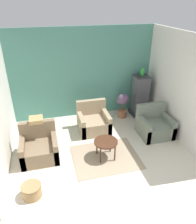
# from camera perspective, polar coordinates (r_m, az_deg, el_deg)

# --- Properties ---
(ground_plane) EXTENTS (20.00, 20.00, 0.00)m
(ground_plane) POSITION_cam_1_polar(r_m,az_deg,el_deg) (4.67, 5.95, -21.02)
(ground_plane) COLOR beige
(ground_plane) RESTS_ON ground
(wall_back_accent) EXTENTS (4.55, 0.06, 2.80)m
(wall_back_accent) POSITION_cam_1_polar(r_m,az_deg,el_deg) (6.90, -3.87, 9.94)
(wall_back_accent) COLOR #4C897A
(wall_back_accent) RESTS_ON ground_plane
(wall_right) EXTENTS (0.06, 3.59, 2.80)m
(wall_right) POSITION_cam_1_polar(r_m,az_deg,el_deg) (6.15, 20.79, 5.92)
(wall_right) COLOR silver
(wall_right) RESTS_ON ground_plane
(area_rug) EXTENTS (1.60, 1.29, 0.01)m
(area_rug) POSITION_cam_1_polar(r_m,az_deg,el_deg) (5.51, 1.98, -11.63)
(area_rug) COLOR gray
(area_rug) RESTS_ON ground_plane
(coffee_table) EXTENTS (0.57, 0.57, 0.48)m
(coffee_table) POSITION_cam_1_polar(r_m,az_deg,el_deg) (5.25, 2.05, -8.11)
(coffee_table) COLOR #472819
(coffee_table) RESTS_ON ground_plane
(armchair_left) EXTENTS (0.87, 0.82, 0.84)m
(armchair_left) POSITION_cam_1_polar(r_m,az_deg,el_deg) (5.54, -15.04, -9.06)
(armchair_left) COLOR #7A664C
(armchair_left) RESTS_ON ground_plane
(armchair_right) EXTENTS (0.87, 0.82, 0.84)m
(armchair_right) POSITION_cam_1_polar(r_m,az_deg,el_deg) (6.41, 14.51, -3.56)
(armchair_right) COLOR slate
(armchair_right) RESTS_ON ground_plane
(armchair_middle) EXTENTS (0.87, 0.82, 0.84)m
(armchair_middle) POSITION_cam_1_polar(r_m,az_deg,el_deg) (6.40, -1.17, -2.62)
(armchair_middle) COLOR #9E896B
(armchair_middle) RESTS_ON ground_plane
(birdcage) EXTENTS (0.56, 0.56, 1.33)m
(birdcage) POSITION_cam_1_polar(r_m,az_deg,el_deg) (7.28, 10.92, 4.08)
(birdcage) COLOR #353539
(birdcage) RESTS_ON ground_plane
(parrot) EXTENTS (0.12, 0.22, 0.27)m
(parrot) POSITION_cam_1_polar(r_m,az_deg,el_deg) (7.00, 11.51, 10.18)
(parrot) COLOR green
(parrot) RESTS_ON birdcage
(potted_plant) EXTENTS (0.38, 0.34, 0.81)m
(potted_plant) POSITION_cam_1_polar(r_m,az_deg,el_deg) (7.06, 6.49, 2.32)
(potted_plant) COLOR brown
(potted_plant) RESTS_ON ground_plane
(wicker_basket) EXTENTS (0.39, 0.39, 0.27)m
(wicker_basket) POSITION_cam_1_polar(r_m,az_deg,el_deg) (4.72, -16.93, -19.04)
(wicker_basket) COLOR #A37F51
(wicker_basket) RESTS_ON ground_plane
(throw_pillow) EXTENTS (0.32, 0.32, 0.10)m
(throw_pillow) POSITION_cam_1_polar(r_m,az_deg,el_deg) (5.46, -15.90, -1.95)
(throw_pillow) COLOR tan
(throw_pillow) RESTS_ON armchair_left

